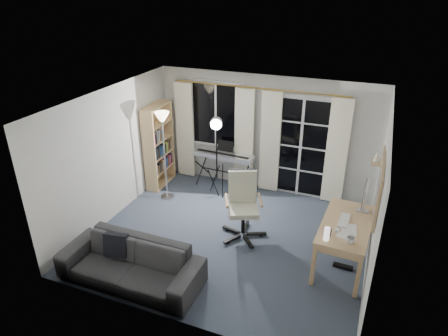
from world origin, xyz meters
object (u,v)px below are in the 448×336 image
at_px(studio_light, 216,133).
at_px(office_chair, 243,199).
at_px(torchiere_lamp, 163,130).
at_px(keyboard_piano, 223,156).
at_px(monitor, 365,195).
at_px(sofa, 130,258).
at_px(mug, 351,240).
at_px(bookshelf, 157,148).
at_px(desk, 346,228).

xyz_separation_m(studio_light, office_chair, (0.91, -1.03, -0.71)).
relative_size(torchiere_lamp, keyboard_piano, 1.38).
bearing_deg(torchiere_lamp, monitor, -5.91).
distance_m(torchiere_lamp, keyboard_piano, 1.45).
bearing_deg(sofa, torchiere_lamp, 107.00).
bearing_deg(torchiere_lamp, mug, -20.12).
xyz_separation_m(torchiere_lamp, sofa, (0.73, -2.38, -1.04)).
bearing_deg(keyboard_piano, bookshelf, -160.58).
height_order(torchiere_lamp, monitor, torchiere_lamp).
bearing_deg(mug, keyboard_piano, 141.44).
distance_m(studio_light, mug, 3.30).
height_order(studio_light, desk, studio_light).
bearing_deg(mug, bookshelf, 156.23).
relative_size(bookshelf, mug, 14.45).
height_order(studio_light, sofa, studio_light).
xyz_separation_m(keyboard_piano, office_chair, (0.94, -1.47, -0.04)).
relative_size(monitor, sofa, 0.26).
height_order(monitor, mug, monitor).
distance_m(studio_light, monitor, 2.96).
bearing_deg(desk, torchiere_lamp, 169.48).
xyz_separation_m(desk, monitor, (0.20, 0.45, 0.37)).
relative_size(bookshelf, monitor, 3.28).
bearing_deg(monitor, sofa, -143.83).
bearing_deg(monitor, desk, -110.83).
distance_m(studio_light, sofa, 2.97).
bearing_deg(office_chair, desk, -31.73).
bearing_deg(keyboard_piano, torchiere_lamp, -132.85).
height_order(monitor, sofa, monitor).
relative_size(bookshelf, keyboard_piano, 1.35).
height_order(torchiere_lamp, keyboard_piano, torchiere_lamp).
relative_size(office_chair, desk, 0.80).
bearing_deg(desk, office_chair, 175.11).
xyz_separation_m(bookshelf, office_chair, (2.28, -1.08, -0.17)).
distance_m(office_chair, sofa, 2.10).
height_order(bookshelf, studio_light, bookshelf).
xyz_separation_m(studio_light, mug, (2.73, -1.76, -0.57)).
height_order(torchiere_lamp, desk, torchiere_lamp).
bearing_deg(keyboard_piano, mug, -35.73).
distance_m(office_chair, mug, 1.97).
bearing_deg(studio_light, torchiere_lamp, -173.92).
distance_m(bookshelf, torchiere_lamp, 0.89).
xyz_separation_m(keyboard_piano, studio_light, (0.03, -0.44, 0.67)).
xyz_separation_m(bookshelf, studio_light, (1.37, -0.05, 0.54)).
relative_size(office_chair, sofa, 0.55).
height_order(studio_light, office_chair, studio_light).
bearing_deg(mug, desk, 101.31).
bearing_deg(desk, bookshelf, 164.67).
bearing_deg(monitor, office_chair, -170.72).
distance_m(bookshelf, desk, 4.21).
bearing_deg(bookshelf, torchiere_lamp, -48.15).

